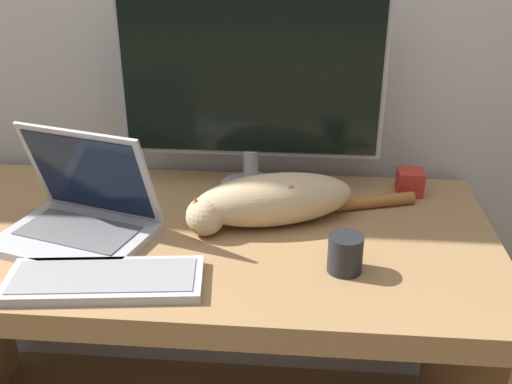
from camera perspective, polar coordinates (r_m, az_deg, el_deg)
name	(u,v)px	position (r m, az deg, el deg)	size (l,w,h in m)	color
desk	(187,284)	(1.51, -6.57, -8.72)	(1.46, 0.70, 0.74)	#A37A4C
monitor	(251,82)	(1.51, -0.50, 10.44)	(0.67, 0.16, 0.54)	#B2B2B7
laptop	(80,217)	(1.42, -16.46, -2.30)	(0.38, 0.33, 0.25)	#B7B7BC
external_keyboard	(105,280)	(1.25, -14.23, -8.12)	(0.41, 0.19, 0.02)	#BCBCC1
cat	(272,200)	(1.42, 1.50, -0.72)	(0.56, 0.27, 0.12)	#D1B284
coffee_mug	(345,254)	(1.26, 8.49, -5.82)	(0.07, 0.07, 0.08)	#232328
small_toy	(410,182)	(1.63, 14.44, 0.90)	(0.07, 0.07, 0.07)	red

